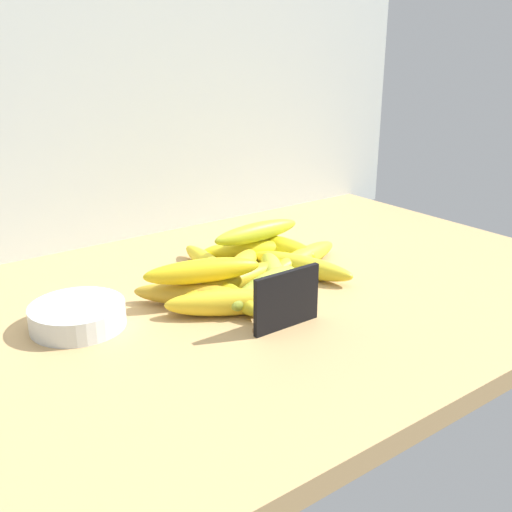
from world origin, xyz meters
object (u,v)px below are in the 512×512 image
Objects in this scene: banana_10 at (195,295)px; banana_2 at (228,302)px; banana_3 at (273,272)px; banana_12 at (257,232)px; banana_13 at (203,271)px; banana_5 at (210,265)px; banana_9 at (304,258)px; banana_4 at (249,251)px; banana_6 at (265,287)px; banana_8 at (300,266)px; banana_7 at (281,249)px; fruit_bowl at (78,316)px; banana_11 at (229,294)px; banana_0 at (235,282)px; banana_1 at (239,270)px; chalkboard_sign at (286,302)px.

banana_2 is at bearing -67.83° from banana_10.
banana_12 is (3.45, 9.09, 3.99)cm from banana_3.
banana_2 is at bearing -81.62° from banana_13.
banana_13 is (-0.80, 5.46, 3.44)cm from banana_2.
banana_12 reaches higher than banana_5.
banana_9 is at bearing 6.37° from banana_10.
banana_4 is at bearing 127.92° from banana_9.
banana_6 is at bearing -137.28° from banana_3.
banana_2 reaches higher than banana_8.
fruit_bowl is at bearing -173.99° from banana_7.
banana_6 reaches higher than banana_11.
banana_0 is 1.14× the size of banana_1.
banana_11 is at bearing -16.90° from fruit_bowl.
fruit_bowl is 28.21cm from banana_6.
banana_1 is 12.92cm from banana_2.
banana_5 is (2.54, 23.70, -2.24)cm from chalkboard_sign.
banana_6 is 1.00× the size of banana_13.
banana_0 is 1.39× the size of banana_7.
banana_0 is (0.99, 13.96, -1.84)cm from chalkboard_sign.
chalkboard_sign is 29.49cm from fruit_bowl.
banana_11 is at bearing -135.36° from banana_4.
banana_4 reaches higher than banana_3.
chalkboard_sign reaches higher than banana_12.
banana_9 is at bearing -52.08° from banana_4.
banana_7 reaches higher than banana_4.
chalkboard_sign is 0.65× the size of banana_11.
banana_13 is (-8.58, 4.43, 3.35)cm from banana_6.
banana_1 is 0.93× the size of banana_8.
banana_7 is 5.61cm from banana_9.
chalkboard_sign is 11.55cm from banana_11.
banana_0 is at bearing 2.58° from banana_10.
banana_12 is (8.01, 5.72, 3.76)cm from banana_1.
banana_13 reaches higher than banana_5.
banana_11 is at bearing -165.23° from banana_9.
banana_4 is 0.95× the size of banana_6.
banana_2 is 0.95× the size of banana_8.
banana_4 is 0.93× the size of banana_12.
banana_10 is at bearing -173.63° from banana_9.
banana_6 is at bearing -96.51° from banana_1.
banana_4 is at bearing 46.04° from banana_2.
banana_1 is 0.99× the size of banana_2.
banana_10 is (-10.97, -4.05, -0.27)cm from banana_1.
banana_11 is (-19.69, -5.19, -0.15)cm from banana_9.
banana_7 is at bearing 29.65° from banana_11.
banana_4 is 17.10cm from banana_6.
banana_9 is (17.51, 16.32, -2.04)cm from chalkboard_sign.
fruit_bowl is at bearing 143.20° from chalkboard_sign.
chalkboard_sign reaches higher than banana_5.
chalkboard_sign reaches higher than banana_2.
banana_7 is 24.70cm from banana_10.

